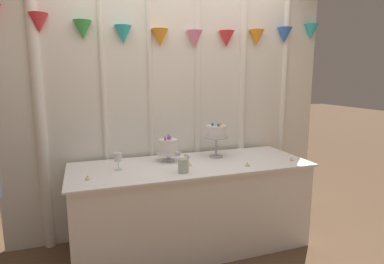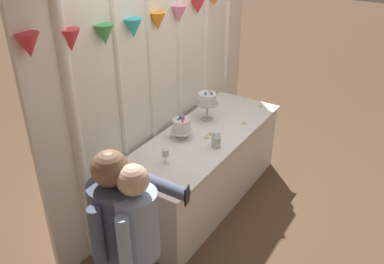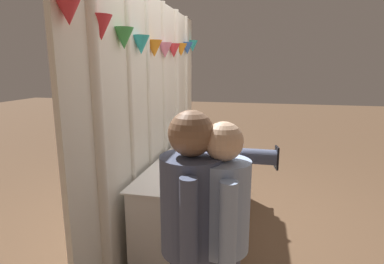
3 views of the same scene
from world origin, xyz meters
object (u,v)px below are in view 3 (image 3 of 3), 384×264
(flower_vase, at_px, (216,156))
(tealight_far_left, at_px, (194,190))
(guest_man_pink_jacket, at_px, (221,243))
(cake_display_nearleft, at_px, (179,149))
(cake_table, at_px, (197,192))
(guest_girl_blue_dress, at_px, (193,237))
(cake_display_nearright, at_px, (191,130))
(tealight_near_right, at_px, (224,148))
(tealight_far_right, at_px, (227,139))
(tealight_near_left, at_px, (202,158))
(wine_glass, at_px, (181,166))

(flower_vase, distance_m, tealight_far_left, 0.74)
(guest_man_pink_jacket, bearing_deg, cake_display_nearleft, 23.32)
(cake_display_nearleft, relative_size, guest_man_pink_jacket, 0.17)
(cake_table, height_order, guest_girl_blue_dress, guest_girl_blue_dress)
(guest_man_pink_jacket, bearing_deg, cake_table, 16.14)
(cake_display_nearleft, height_order, flower_vase, cake_display_nearleft)
(cake_display_nearright, bearing_deg, tealight_near_right, -70.71)
(tealight_far_right, height_order, guest_girl_blue_dress, guest_girl_blue_dress)
(cake_display_nearright, relative_size, tealight_near_right, 6.88)
(cake_display_nearleft, bearing_deg, tealight_far_left, -156.19)
(guest_man_pink_jacket, bearing_deg, flower_vase, 9.60)
(cake_display_nearright, relative_size, tealight_near_left, 6.83)
(cake_display_nearright, relative_size, tealight_far_right, 7.62)
(cake_display_nearright, xyz_separation_m, tealight_near_right, (0.13, -0.38, -0.23))
(flower_vase, bearing_deg, cake_display_nearright, 38.71)
(cake_display_nearleft, bearing_deg, flower_vase, -87.03)
(cake_table, height_order, tealight_far_left, tealight_far_left)
(cake_display_nearright, height_order, guest_man_pink_jacket, guest_man_pink_jacket)
(cake_display_nearleft, distance_m, tealight_far_left, 0.79)
(tealight_near_left, bearing_deg, tealight_far_right, -9.26)
(tealight_near_left, xyz_separation_m, tealight_near_right, (0.48, -0.17, -0.00))
(tealight_far_right, bearing_deg, guest_girl_blue_dress, -177.74)
(cake_display_nearleft, distance_m, cake_display_nearright, 0.48)
(tealight_near_left, relative_size, tealight_far_right, 1.12)
(tealight_far_left, relative_size, guest_girl_blue_dress, 0.02)
(cake_table, xyz_separation_m, guest_girl_blue_dress, (-1.63, -0.31, 0.46))
(cake_display_nearleft, xyz_separation_m, cake_display_nearright, (0.47, -0.01, 0.10))
(cake_display_nearright, bearing_deg, cake_display_nearleft, 178.52)
(guest_man_pink_jacket, bearing_deg, wine_glass, 26.32)
(tealight_near_right, relative_size, guest_man_pink_jacket, 0.03)
(guest_girl_blue_dress, bearing_deg, guest_man_pink_jacket, -81.93)
(cake_display_nearright, height_order, guest_girl_blue_dress, guest_girl_blue_dress)
(cake_display_nearleft, relative_size, tealight_far_left, 6.72)
(cake_table, xyz_separation_m, tealight_near_right, (0.43, -0.23, 0.40))
(cake_display_nearleft, xyz_separation_m, tealight_far_left, (-0.71, -0.31, -0.12))
(tealight_far_right, bearing_deg, wine_glass, 171.45)
(cake_display_nearleft, bearing_deg, guest_man_pink_jacket, -156.68)
(tealight_far_right, relative_size, guest_man_pink_jacket, 0.03)
(wine_glass, relative_size, tealight_near_left, 2.99)
(guest_girl_blue_dress, bearing_deg, cake_table, 10.86)
(wine_glass, bearing_deg, cake_table, -1.50)
(cake_display_nearright, distance_m, tealight_far_right, 0.73)
(flower_vase, distance_m, tealight_near_right, 0.59)
(cake_display_nearleft, height_order, cake_display_nearright, cake_display_nearright)
(cake_display_nearleft, distance_m, flower_vase, 0.38)
(cake_display_nearleft, bearing_deg, cake_display_nearright, -1.48)
(guest_man_pink_jacket, bearing_deg, tealight_far_right, 5.75)
(cake_display_nearright, bearing_deg, tealight_near_left, -149.40)
(tealight_near_right, distance_m, guest_man_pink_jacket, 2.06)
(cake_table, relative_size, tealight_far_right, 47.78)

